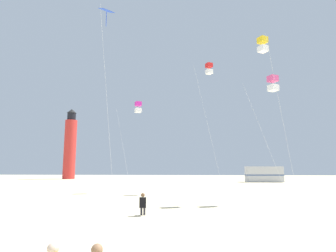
% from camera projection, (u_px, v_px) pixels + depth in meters
% --- Properties ---
extents(kite_flyer_standing, '(0.38, 0.53, 1.16)m').
position_uv_depth(kite_flyer_standing, '(143.00, 204.00, 14.73)').
color(kite_flyer_standing, black).
rests_on(kite_flyer_standing, ground).
extents(kite_box_magenta, '(2.81, 2.81, 9.44)m').
position_uv_depth(kite_box_magenta, '(138.00, 107.00, 30.13)').
color(kite_box_magenta, silver).
rests_on(kite_box_magenta, ground).
extents(kite_box_gold, '(2.23, 2.23, 12.26)m').
position_uv_depth(kite_box_gold, '(263.00, 45.00, 21.47)').
color(kite_box_gold, silver).
rests_on(kite_box_gold, ground).
extents(kite_box_scarlet, '(2.64, 2.02, 13.37)m').
position_uv_depth(kite_box_scarlet, '(209.00, 69.00, 29.82)').
color(kite_box_scarlet, silver).
rests_on(kite_box_scarlet, ground).
extents(kite_box_rainbow, '(2.62, 2.62, 9.18)m').
position_uv_depth(kite_box_rainbow, '(273.00, 84.00, 20.86)').
color(kite_box_rainbow, silver).
rests_on(kite_box_rainbow, ground).
extents(kite_diamond_blue, '(1.58, 1.58, 13.55)m').
position_uv_depth(kite_diamond_blue, '(107.00, 19.00, 19.70)').
color(kite_diamond_blue, silver).
rests_on(kite_diamond_blue, ground).
extents(lighthouse_distant, '(2.80, 2.80, 16.80)m').
position_uv_depth(lighthouse_distant, '(70.00, 146.00, 68.04)').
color(lighthouse_distant, red).
rests_on(lighthouse_distant, ground).
extents(rv_van_silver, '(6.52, 2.56, 2.80)m').
position_uv_depth(rv_van_silver, '(264.00, 174.00, 51.49)').
color(rv_van_silver, '#B7BABF').
rests_on(rv_van_silver, ground).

